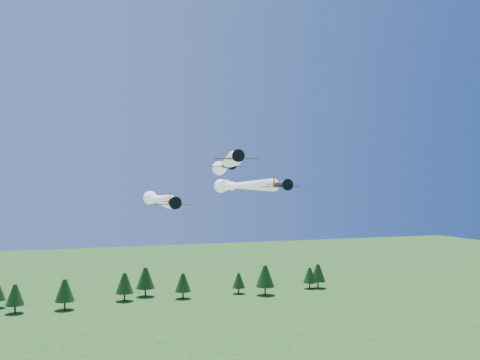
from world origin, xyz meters
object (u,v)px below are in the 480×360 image
object	(u,v)px
plane_lead	(224,166)
plane_left	(156,199)
plane_right	(239,185)
plane_slot	(227,165)

from	to	relation	value
plane_lead	plane_left	size ratio (longest dim) A/B	1.03
plane_lead	plane_right	bearing A→B (deg)	61.99
plane_left	plane_right	world-z (taller)	plane_right
plane_right	plane_slot	size ratio (longest dim) A/B	6.77
plane_lead	plane_right	distance (m)	10.12
plane_slot	plane_right	bearing A→B (deg)	70.03
plane_lead	plane_left	bearing A→B (deg)	155.08
plane_lead	plane_right	size ratio (longest dim) A/B	1.14
plane_right	plane_lead	bearing A→B (deg)	-128.24
plane_lead	plane_slot	size ratio (longest dim) A/B	7.68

